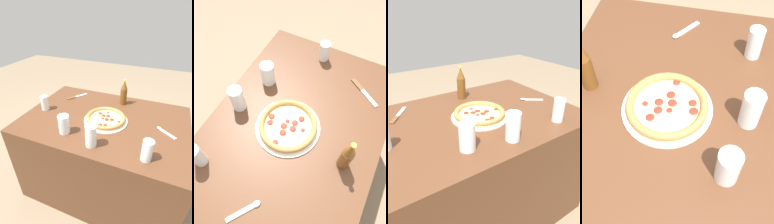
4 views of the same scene
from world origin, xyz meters
TOP-DOWN VIEW (x-y plane):
  - ground_plane at (0.00, 0.00)m, footprint 8.00×8.00m
  - table at (0.00, 0.00)m, footprint 1.26×0.88m
  - pizza_salami at (0.02, -0.03)m, footprint 0.34×0.34m
  - glass_water at (0.03, -0.33)m, footprint 0.07×0.07m
  - glass_cola at (0.37, -0.32)m, footprint 0.06×0.06m
  - glass_lemonade at (-0.20, -0.27)m, footprint 0.08×0.08m
  - glass_red_wine at (-0.52, -0.06)m, footprint 0.06×0.06m
  - beer_bottle at (0.07, 0.29)m, footprint 0.06×0.06m
  - knife at (-0.38, 0.25)m, footprint 0.14×0.19m
  - spoon at (0.45, -0.01)m, footprint 0.14×0.11m

SIDE VIEW (x-z plane):
  - ground_plane at x=0.00m, z-range 0.00..0.00m
  - table at x=0.00m, z-range 0.00..0.75m
  - knife at x=-0.38m, z-range 0.75..0.76m
  - spoon at x=0.45m, z-range 0.75..0.76m
  - pizza_salami at x=0.02m, z-range 0.75..0.79m
  - glass_red_wine at x=-0.52m, z-range 0.75..0.87m
  - glass_lemonade at x=-0.20m, z-range 0.74..0.88m
  - glass_cola at x=0.37m, z-range 0.75..0.88m
  - glass_water at x=0.03m, z-range 0.74..0.89m
  - beer_bottle at x=0.07m, z-range 0.75..0.97m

